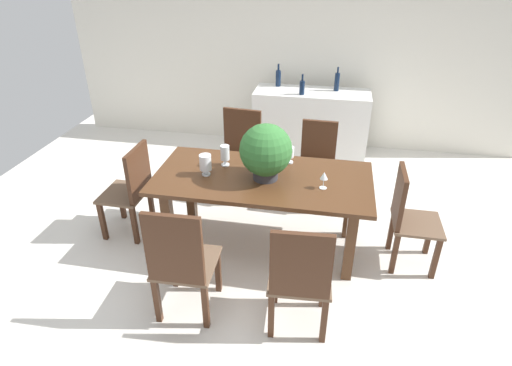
# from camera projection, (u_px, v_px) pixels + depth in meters

# --- Properties ---
(ground_plane) EXTENTS (7.04, 7.04, 0.00)m
(ground_plane) POSITION_uv_depth(u_px,v_px,m) (262.00, 244.00, 4.18)
(ground_plane) COLOR silver
(back_wall) EXTENTS (6.40, 0.10, 2.60)m
(back_wall) POSITION_uv_depth(u_px,v_px,m) (296.00, 52.00, 5.76)
(back_wall) COLOR silver
(back_wall) RESTS_ON ground
(dining_table) EXTENTS (1.94, 0.95, 0.77)m
(dining_table) POSITION_uv_depth(u_px,v_px,m) (263.00, 187.00, 3.84)
(dining_table) COLOR #4C2D19
(dining_table) RESTS_ON ground
(chair_far_left) EXTENTS (0.51, 0.45, 0.99)m
(chair_far_left) POSITION_uv_depth(u_px,v_px,m) (240.00, 149.00, 4.80)
(chair_far_left) COLOR #422616
(chair_far_left) RESTS_ON ground
(chair_far_right) EXTENTS (0.44, 0.46, 0.91)m
(chair_far_right) POSITION_uv_depth(u_px,v_px,m) (317.00, 159.00, 4.68)
(chair_far_right) COLOR #422616
(chair_far_right) RESTS_ON ground
(chair_near_left) EXTENTS (0.47, 0.49, 1.02)m
(chair_near_left) POSITION_uv_depth(u_px,v_px,m) (181.00, 261.00, 3.11)
(chair_near_left) COLOR #422616
(chair_near_left) RESTS_ON ground
(chair_near_right) EXTENTS (0.48, 0.46, 0.98)m
(chair_near_right) POSITION_uv_depth(u_px,v_px,m) (300.00, 276.00, 2.98)
(chair_near_right) COLOR #422616
(chair_near_right) RESTS_ON ground
(chair_head_end) EXTENTS (0.42, 0.47, 0.94)m
(chair_head_end) POSITION_uv_depth(u_px,v_px,m) (132.00, 187.00, 4.11)
(chair_head_end) COLOR #422616
(chair_head_end) RESTS_ON ground
(chair_foot_end) EXTENTS (0.42, 0.43, 0.93)m
(chair_foot_end) POSITION_uv_depth(u_px,v_px,m) (407.00, 215.00, 3.70)
(chair_foot_end) COLOR #422616
(chair_foot_end) RESTS_ON ground
(flower_centerpiece) EXTENTS (0.46, 0.46, 0.51)m
(flower_centerpiece) POSITION_uv_depth(u_px,v_px,m) (266.00, 151.00, 3.62)
(flower_centerpiece) COLOR #333338
(flower_centerpiece) RESTS_ON dining_table
(crystal_vase_left) EXTENTS (0.08, 0.08, 0.20)m
(crystal_vase_left) POSITION_uv_depth(u_px,v_px,m) (225.00, 154.00, 3.92)
(crystal_vase_left) COLOR silver
(crystal_vase_left) RESTS_ON dining_table
(crystal_vase_center_near) EXTENTS (0.08, 0.08, 0.16)m
(crystal_vase_center_near) POSITION_uv_depth(u_px,v_px,m) (290.00, 153.00, 3.98)
(crystal_vase_center_near) COLOR silver
(crystal_vase_center_near) RESTS_ON dining_table
(crystal_vase_right) EXTENTS (0.11, 0.11, 0.20)m
(crystal_vase_right) POSITION_uv_depth(u_px,v_px,m) (205.00, 163.00, 3.76)
(crystal_vase_right) COLOR silver
(crystal_vase_right) RESTS_ON dining_table
(wine_glass) EXTENTS (0.07, 0.07, 0.15)m
(wine_glass) POSITION_uv_depth(u_px,v_px,m) (324.00, 176.00, 3.55)
(wine_glass) COLOR silver
(wine_glass) RESTS_ON dining_table
(kitchen_counter) EXTENTS (1.49, 0.54, 0.92)m
(kitchen_counter) POSITION_uv_depth(u_px,v_px,m) (310.00, 125.00, 5.68)
(kitchen_counter) COLOR silver
(kitchen_counter) RESTS_ON ground
(wine_bottle_green) EXTENTS (0.06, 0.06, 0.30)m
(wine_bottle_green) POSITION_uv_depth(u_px,v_px,m) (337.00, 82.00, 5.42)
(wine_bottle_green) COLOR #0F1E38
(wine_bottle_green) RESTS_ON kitchen_counter
(wine_bottle_dark) EXTENTS (0.07, 0.07, 0.29)m
(wine_bottle_dark) POSITION_uv_depth(u_px,v_px,m) (278.00, 78.00, 5.60)
(wine_bottle_dark) COLOR #0F1E38
(wine_bottle_dark) RESTS_ON kitchen_counter
(wine_bottle_clear) EXTENTS (0.07, 0.07, 0.26)m
(wine_bottle_clear) POSITION_uv_depth(u_px,v_px,m) (302.00, 87.00, 5.30)
(wine_bottle_clear) COLOR #0F1E38
(wine_bottle_clear) RESTS_ON kitchen_counter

